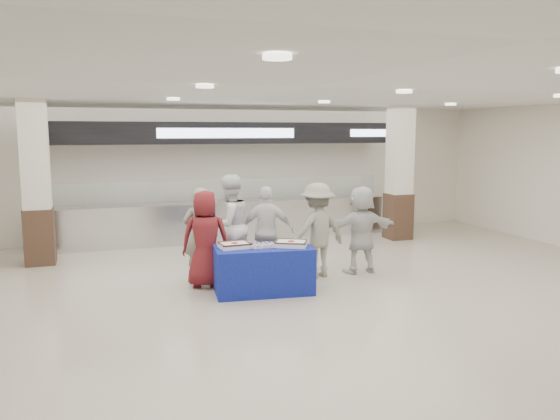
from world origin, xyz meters
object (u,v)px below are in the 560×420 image
object	(u,v)px
display_table	(264,270)
cupcake_tray	(262,246)
sheet_cake_left	(234,245)
civilian_white	(361,229)
sheet_cake_right	(291,243)
chef_short	(267,231)
soldier_a	(201,236)
civilian_maroon	(206,239)
soldier_b	(317,230)
chef_tall	(229,226)

from	to	relation	value
display_table	cupcake_tray	size ratio (longest dim) A/B	4.17
sheet_cake_left	civilian_white	size ratio (longest dim) A/B	0.30
display_table	civilian_white	world-z (taller)	civilian_white
sheet_cake_right	chef_short	size ratio (longest dim) A/B	0.38
soldier_a	civilian_white	bearing A→B (deg)	-173.28
sheet_cake_left	civilian_maroon	size ratio (longest dim) A/B	0.30
sheet_cake_left	soldier_b	world-z (taller)	soldier_b
cupcake_tray	chef_tall	xyz separation A→B (m)	(-0.25, 1.22, 0.14)
soldier_b	soldier_a	bearing A→B (deg)	-17.68
soldier_b	civilian_white	distance (m)	0.86
soldier_a	cupcake_tray	bearing A→B (deg)	143.26
display_table	soldier_a	world-z (taller)	soldier_a
sheet_cake_right	soldier_b	xyz separation A→B (m)	(0.76, 0.72, 0.04)
display_table	cupcake_tray	distance (m)	0.41
civilian_white	soldier_b	bearing A→B (deg)	0.57
chef_tall	sheet_cake_right	bearing A→B (deg)	95.60
soldier_a	civilian_white	distance (m)	2.92
display_table	sheet_cake_right	world-z (taller)	sheet_cake_right
display_table	soldier_a	distance (m)	1.30
sheet_cake_right	cupcake_tray	bearing A→B (deg)	173.40
civilian_maroon	soldier_a	distance (m)	0.25
cupcake_tray	civilian_maroon	world-z (taller)	civilian_maroon
display_table	sheet_cake_right	distance (m)	0.62
cupcake_tray	chef_short	bearing A→B (deg)	68.66
cupcake_tray	chef_short	distance (m)	1.10
chef_tall	chef_short	size ratio (longest dim) A/B	1.13
cupcake_tray	display_table	bearing A→B (deg)	47.10
soldier_a	soldier_b	bearing A→B (deg)	-175.31
sheet_cake_left	sheet_cake_right	world-z (taller)	sheet_cake_right
chef_tall	soldier_b	world-z (taller)	chef_tall
display_table	chef_short	distance (m)	1.15
civilian_maroon	civilian_white	distance (m)	2.88
civilian_maroon	civilian_white	bearing A→B (deg)	-166.51
soldier_a	chef_tall	xyz separation A→B (m)	(0.56, 0.31, 0.09)
display_table	chef_tall	size ratio (longest dim) A/B	0.85
display_table	sheet_cake_right	size ratio (longest dim) A/B	2.53
sheet_cake_left	civilian_maroon	bearing A→B (deg)	123.02
soldier_a	chef_tall	world-z (taller)	chef_tall
chef_tall	civilian_white	size ratio (longest dim) A/B	1.14
display_table	civilian_white	distance (m)	2.21
sheet_cake_right	soldier_b	world-z (taller)	soldier_b
soldier_a	civilian_maroon	bearing A→B (deg)	108.23
chef_short	cupcake_tray	bearing A→B (deg)	87.07
display_table	soldier_b	bearing A→B (deg)	34.60
soldier_a	sheet_cake_left	bearing A→B (deg)	127.43
civilian_white	chef_short	bearing A→B (deg)	-11.45
chef_tall	chef_short	world-z (taller)	chef_tall
cupcake_tray	civilian_white	xyz separation A→B (m)	(2.09, 0.67, 0.03)
sheet_cake_right	soldier_a	size ratio (longest dim) A/B	0.37
display_table	civilian_white	bearing A→B (deg)	23.78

